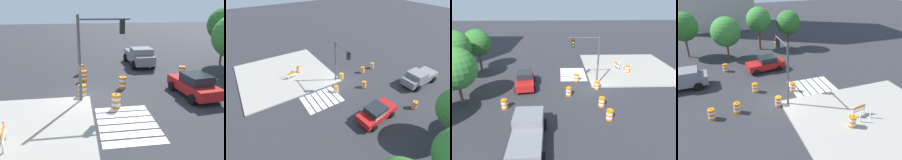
# 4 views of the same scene
# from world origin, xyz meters

# --- Properties ---
(ground_plane) EXTENTS (120.00, 120.00, 0.00)m
(ground_plane) POSITION_xyz_m (0.00, 0.00, 0.00)
(ground_plane) COLOR #2D2D33
(sidewalk_corner) EXTENTS (12.00, 12.00, 0.15)m
(sidewalk_corner) POSITION_xyz_m (6.00, -6.00, 0.07)
(sidewalk_corner) COLOR #9E998E
(sidewalk_corner) RESTS_ON ground
(crosswalk_stripes) EXTENTS (4.35, 3.20, 0.02)m
(crosswalk_stripes) POSITION_xyz_m (4.00, 1.80, 0.01)
(crosswalk_stripes) COLOR silver
(crosswalk_stripes) RESTS_ON ground
(sports_car) EXTENTS (4.48, 2.51, 1.63)m
(sports_car) POSITION_xyz_m (0.66, 7.31, 0.81)
(sports_car) COLOR red
(sports_car) RESTS_ON ground
(pickup_truck) EXTENTS (5.20, 2.46, 1.92)m
(pickup_truck) POSITION_xyz_m (-8.18, 5.72, 0.97)
(pickup_truck) COLOR slate
(pickup_truck) RESTS_ON ground
(traffic_barrel_near_corner) EXTENTS (0.56, 0.56, 1.02)m
(traffic_barrel_near_corner) POSITION_xyz_m (-1.64, 2.64, 0.45)
(traffic_barrel_near_corner) COLOR orange
(traffic_barrel_near_corner) RESTS_ON ground
(traffic_barrel_crosswalk_end) EXTENTS (0.56, 0.56, 1.02)m
(traffic_barrel_crosswalk_end) POSITION_xyz_m (-5.80, -0.46, 0.45)
(traffic_barrel_crosswalk_end) COLOR orange
(traffic_barrel_crosswalk_end) RESTS_ON ground
(traffic_barrel_median_near) EXTENTS (0.56, 0.56, 1.02)m
(traffic_barrel_median_near) POSITION_xyz_m (-0.25, -0.49, 0.45)
(traffic_barrel_median_near) COLOR orange
(traffic_barrel_median_near) RESTS_ON ground
(traffic_barrel_median_far) EXTENTS (0.56, 0.56, 1.02)m
(traffic_barrel_median_far) POSITION_xyz_m (-3.77, -0.25, 0.45)
(traffic_barrel_median_far) COLOR orange
(traffic_barrel_median_far) RESTS_ON ground
(traffic_barrel_far_curb) EXTENTS (0.56, 0.56, 1.02)m
(traffic_barrel_far_curb) POSITION_xyz_m (1.84, 1.54, 0.45)
(traffic_barrel_far_curb) COLOR orange
(traffic_barrel_far_curb) RESTS_ON ground
(traffic_barrel_lane_center) EXTENTS (0.56, 0.56, 1.02)m
(traffic_barrel_lane_center) POSITION_xyz_m (-3.88, 8.48, 0.45)
(traffic_barrel_lane_center) COLOR orange
(traffic_barrel_lane_center) RESTS_ON ground
(traffic_barrel_on_sidewalk) EXTENTS (0.56, 0.56, 1.02)m
(traffic_barrel_on_sidewalk) POSITION_xyz_m (4.07, -5.21, 0.60)
(traffic_barrel_on_sidewalk) COLOR orange
(traffic_barrel_on_sidewalk) RESTS_ON sidewalk_corner
(construction_barricade) EXTENTS (1.34, 0.97, 1.00)m
(construction_barricade) POSITION_xyz_m (5.42, -4.33, 0.72)
(construction_barricade) COLOR silver
(construction_barricade) RESTS_ON sidewalk_corner
(traffic_light_pole) EXTENTS (0.47, 3.29, 5.50)m
(traffic_light_pole) POSITION_xyz_m (0.58, 0.54, 3.91)
(traffic_light_pole) COLOR #4C4C51
(traffic_light_pole) RESTS_ON sidewalk_corner
(street_tree_streetside_near) EXTENTS (3.75, 3.75, 5.44)m
(street_tree_streetside_near) POSITION_xyz_m (-3.04, 12.54, 3.56)
(street_tree_streetside_near) COLOR brown
(street_tree_streetside_near) RESTS_ON ground
(street_tree_streetside_mid) EXTENTS (3.39, 3.39, 5.47)m
(street_tree_streetside_mid) POSITION_xyz_m (5.75, 13.94, 3.76)
(street_tree_streetside_mid) COLOR brown
(street_tree_streetside_mid) RESTS_ON ground
(street_tree_streetside_far) EXTENTS (3.44, 3.44, 6.01)m
(street_tree_streetside_far) POSITION_xyz_m (1.69, 14.75, 4.26)
(street_tree_streetside_far) COLOR brown
(street_tree_streetside_far) RESTS_ON ground
(street_tree_corner_lot) EXTENTS (3.68, 3.68, 5.92)m
(street_tree_corner_lot) POSITION_xyz_m (-8.03, 14.85, 4.07)
(street_tree_corner_lot) COLOR brown
(street_tree_corner_lot) RESTS_ON ground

